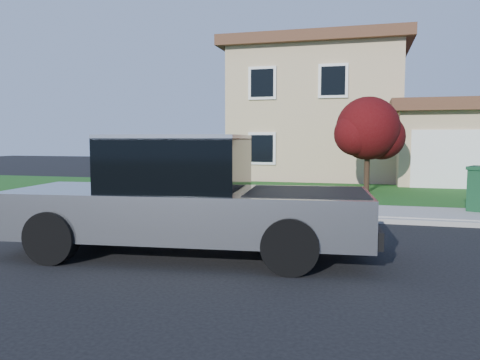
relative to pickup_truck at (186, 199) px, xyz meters
name	(u,v)px	position (x,y,z in m)	size (l,w,h in m)	color
ground	(236,241)	(0.57, 1.18, -0.98)	(80.00, 80.00, 0.00)	black
curb	(304,217)	(1.57, 4.08, -0.92)	(40.00, 0.20, 0.12)	gray
sidewalk	(310,210)	(1.57, 5.18, -0.91)	(40.00, 2.00, 0.15)	gray
lawn	(324,193)	(1.57, 9.68, -0.93)	(40.00, 7.00, 0.10)	#164E17
house	(344,117)	(1.89, 17.56, 2.19)	(14.00, 11.30, 6.85)	tan
pickup_truck	(186,199)	(0.00, 0.00, 0.00)	(6.58, 2.79, 2.10)	black
woman	(179,189)	(-0.96, 1.98, -0.05)	(0.72, 0.54, 1.98)	#E49C7D
ornamental_tree	(369,131)	(3.13, 9.88, 1.33)	(2.52, 2.27, 3.45)	black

